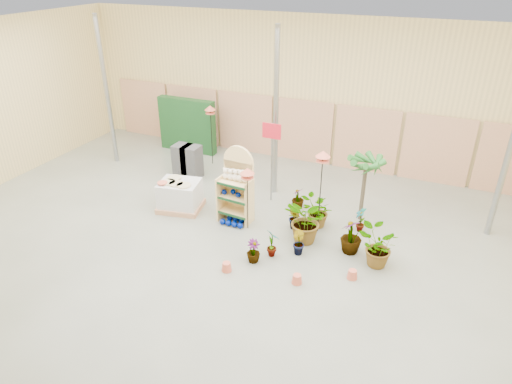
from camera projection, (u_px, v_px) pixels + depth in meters
room at (232, 151)px, 9.78m from camera, size 15.20×12.10×4.70m
display_shelf at (238, 187)px, 11.21m from camera, size 0.85×0.58×1.93m
teddy_bears at (237, 176)px, 10.96m from camera, size 0.72×0.20×0.31m
gazing_balls_shelf at (236, 193)px, 11.17m from camera, size 0.71×0.24×0.13m
gazing_balls_floor at (233, 222)px, 11.30m from camera, size 0.63×0.39×0.15m
pallet_stack at (180, 195)px, 11.87m from camera, size 1.25×1.10×0.81m
charcoal_planters at (188, 161)px, 13.54m from camera, size 0.80×0.50×1.00m
trellis_stock at (187, 125)px, 15.22m from camera, size 2.00×0.30×1.80m
offer_sign at (272, 147)px, 11.73m from camera, size 0.50×0.08×2.20m
bird_table_front at (247, 173)px, 10.49m from camera, size 0.34×0.34×1.62m
bird_table_right at (323, 157)px, 10.16m from camera, size 0.34×0.34×2.10m
bird_table_back at (210, 110)px, 13.83m from camera, size 0.34×0.34×1.91m
palm at (366, 163)px, 10.87m from camera, size 0.70×0.70×1.81m
potted_plant_0 at (272, 243)px, 9.99m from camera, size 0.44×0.43×0.70m
potted_plant_2 at (307, 221)px, 10.40m from camera, size 1.30×1.27×1.10m
potted_plant_3 at (351, 236)px, 10.10m from camera, size 0.64×0.64×0.84m
potted_plant_4 at (360, 219)px, 10.93m from camera, size 0.30×0.38×0.64m
potted_plant_5 at (295, 218)px, 11.01m from camera, size 0.42×0.42×0.60m
potted_plant_6 at (317, 212)px, 11.06m from camera, size 0.94×0.97×0.82m
potted_plant_7 at (253, 251)px, 9.85m from camera, size 0.40×0.40×0.53m
potted_plant_9 at (298, 243)px, 10.12m from camera, size 0.40×0.40×0.56m
potted_plant_10 at (377, 248)px, 9.64m from camera, size 0.91×0.82×0.91m
potted_plant_11 at (298, 198)px, 11.95m from camera, size 0.39×0.39×0.58m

